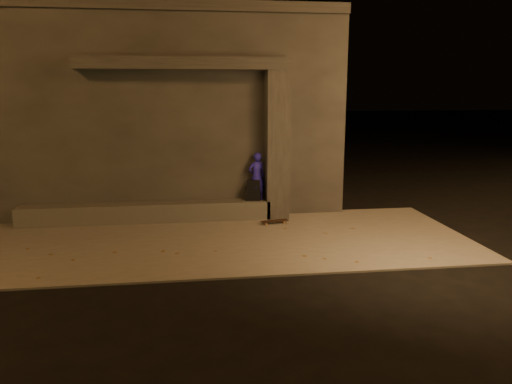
{
  "coord_description": "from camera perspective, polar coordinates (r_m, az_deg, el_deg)",
  "views": [
    {
      "loc": [
        -0.48,
        -8.25,
        3.23
      ],
      "look_at": [
        0.94,
        2.0,
        1.06
      ],
      "focal_mm": 35.0,
      "sensor_mm": 36.0,
      "label": 1
    }
  ],
  "objects": [
    {
      "name": "sidewalk",
      "position": [
        10.75,
        -4.99,
        -5.57
      ],
      "size": [
        11.0,
        4.4,
        0.04
      ],
      "primitive_type": "cube",
      "color": "slate",
      "rests_on": "ground"
    },
    {
      "name": "ledge",
      "position": [
        12.4,
        -12.38,
        -2.26
      ],
      "size": [
        6.0,
        0.55,
        0.45
      ],
      "primitive_type": "cube",
      "color": "#595751",
      "rests_on": "sidewalk"
    },
    {
      "name": "building",
      "position": [
        14.77,
        -10.03,
        9.25
      ],
      "size": [
        9.0,
        5.1,
        5.22
      ],
      "color": "#34312F",
      "rests_on": "ground"
    },
    {
      "name": "skateboarder",
      "position": [
        12.31,
        0.08,
        1.8
      ],
      "size": [
        0.49,
        0.37,
        1.19
      ],
      "primitive_type": "imported",
      "rotation": [
        0.0,
        0.0,
        3.37
      ],
      "color": "#221AAD",
      "rests_on": "ledge"
    },
    {
      "name": "backpack",
      "position": [
        12.37,
        -0.38,
        -0.1
      ],
      "size": [
        0.4,
        0.28,
        0.52
      ],
      "rotation": [
        0.0,
        0.0,
        -0.12
      ],
      "color": "black",
      "rests_on": "ledge"
    },
    {
      "name": "ground",
      "position": [
        8.87,
        -4.3,
        -9.53
      ],
      "size": [
        120.0,
        120.0,
        0.0
      ],
      "primitive_type": "plane",
      "color": "black",
      "rests_on": "ground"
    },
    {
      "name": "canopy",
      "position": [
        12.06,
        -8.23,
        14.34
      ],
      "size": [
        5.0,
        0.7,
        0.28
      ],
      "primitive_type": "cube",
      "color": "#34312F",
      "rests_on": "column"
    },
    {
      "name": "column",
      "position": [
        12.28,
        2.4,
        5.34
      ],
      "size": [
        0.55,
        0.55,
        3.6
      ],
      "primitive_type": "cube",
      "color": "#34312F",
      "rests_on": "sidewalk"
    },
    {
      "name": "skateboard",
      "position": [
        11.95,
        2.12,
        -3.35
      ],
      "size": [
        0.69,
        0.31,
        0.07
      ],
      "rotation": [
        0.0,
        0.0,
        0.21
      ],
      "color": "black",
      "rests_on": "sidewalk"
    }
  ]
}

